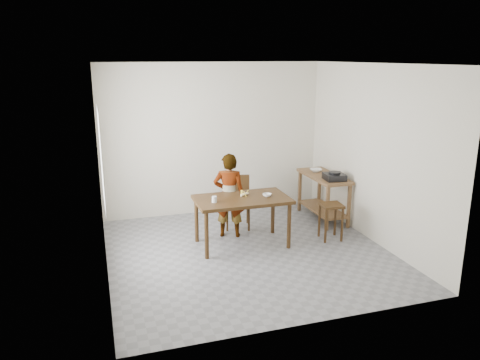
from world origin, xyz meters
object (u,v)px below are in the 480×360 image
object	(u,v)px
stool	(331,222)
prep_counter	(323,197)
child	(229,195)
dining_chair	(238,203)
dining_table	(242,222)

from	to	relation	value
stool	prep_counter	bearing A→B (deg)	70.15
child	dining_chair	world-z (taller)	child
dining_chair	stool	xyz separation A→B (m)	(1.24, -0.94, -0.14)
dining_chair	child	bearing A→B (deg)	-111.71
dining_chair	stool	bearing A→B (deg)	-22.70
child	dining_chair	bearing A→B (deg)	-106.17
dining_table	stool	size ratio (longest dim) A/B	2.43
child	dining_table	bearing A→B (deg)	121.06
dining_table	dining_chair	size ratio (longest dim) A/B	1.62
dining_table	prep_counter	size ratio (longest dim) A/B	1.17
prep_counter	child	bearing A→B (deg)	-171.08
dining_table	prep_counter	bearing A→B (deg)	22.15
child	dining_chair	xyz separation A→B (m)	(0.24, 0.33, -0.24)
prep_counter	stool	xyz separation A→B (m)	(-0.32, -0.89, -0.11)
dining_table	dining_chair	distance (m)	0.77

